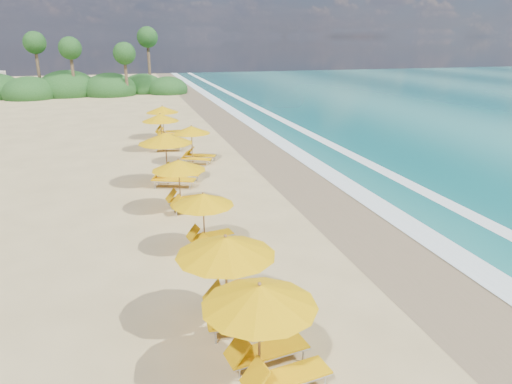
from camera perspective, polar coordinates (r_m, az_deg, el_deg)
name	(u,v)px	position (r m, az deg, el deg)	size (l,w,h in m)	color
ground	(256,221)	(18.39, 0.00, -3.55)	(160.00, 160.00, 0.00)	tan
wet_sand	(349,211)	(19.77, 11.25, -2.31)	(4.00, 160.00, 0.01)	#826A4D
surf_foam	(407,205)	(21.08, 17.83, -1.49)	(4.00, 160.00, 0.01)	white
station_2	(268,326)	(9.81, 1.42, -15.95)	(2.78, 2.64, 2.36)	olive
station_3	(234,275)	(11.56, -2.69, -9.97)	(2.76, 2.58, 2.45)	olive
station_4	(208,217)	(15.69, -5.80, -3.05)	(2.46, 2.35, 2.06)	olive
station_5	(184,181)	(19.40, -8.77, 1.30)	(2.56, 2.41, 2.22)	olive
station_6	(170,155)	(22.89, -10.33, 4.42)	(3.40, 3.36, 2.62)	olive
station_7	(195,142)	(26.90, -7.44, 6.06)	(2.87, 2.87, 2.16)	olive
station_8	(164,129)	(30.27, -11.08, 7.46)	(2.74, 2.59, 2.37)	olive
station_9	(166,120)	(34.10, -10.91, 8.61)	(2.62, 2.46, 2.31)	olive
treeline	(76,87)	(62.45, -20.93, 11.76)	(25.80, 8.80, 9.74)	#163D14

